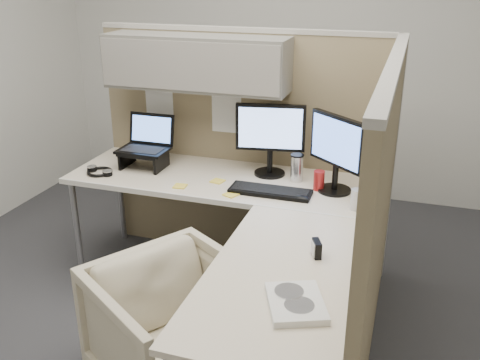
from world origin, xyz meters
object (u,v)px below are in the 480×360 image
(office_chair, at_px, (175,323))
(monitor_left, at_px, (270,134))
(desk, at_px, (237,215))
(keyboard, at_px, (270,191))

(office_chair, bearing_deg, monitor_left, 25.59)
(office_chair, bearing_deg, desk, 22.20)
(keyboard, bearing_deg, monitor_left, 105.72)
(monitor_left, distance_m, keyboard, 0.41)
(monitor_left, xyz_separation_m, keyboard, (0.09, -0.30, -0.26))
(desk, xyz_separation_m, keyboard, (0.12, 0.26, 0.05))
(monitor_left, bearing_deg, office_chair, -107.23)
(desk, bearing_deg, keyboard, 65.28)
(monitor_left, bearing_deg, keyboard, -83.95)
(office_chair, height_order, keyboard, keyboard)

